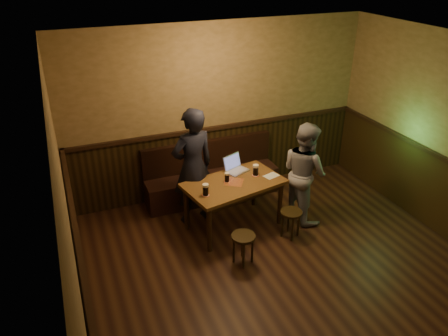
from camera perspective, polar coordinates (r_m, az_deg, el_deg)
room at (r=4.92m, az=11.31°, el=-5.00°), size 5.04×6.04×2.84m
bench at (r=7.22m, az=-1.66°, el=-1.54°), size 2.20×0.50×0.95m
pub_table at (r=6.29m, az=1.30°, el=-2.64°), size 1.53×1.06×0.75m
stool_left at (r=5.75m, az=2.53°, el=-9.48°), size 0.41×0.41×0.43m
stool_right at (r=6.31m, az=8.75°, el=-6.27°), size 0.38×0.38×0.42m
pint_left at (r=5.89m, az=-2.42°, el=-2.85°), size 0.11×0.11×0.17m
pint_mid at (r=6.22m, az=0.40°, el=-1.21°), size 0.09×0.09×0.14m
pint_right at (r=6.41m, az=4.16°, el=-0.27°), size 0.11×0.11×0.17m
laptop at (r=6.54m, az=1.44°, el=0.15°), size 0.41×0.37×0.23m
menu at (r=6.45m, az=6.20°, el=-1.01°), size 0.25×0.21×0.00m
person_suit at (r=6.35m, az=-4.09°, el=0.13°), size 0.72×0.54×1.80m
person_grey at (r=6.58m, az=10.44°, el=-0.52°), size 0.69×0.83×1.55m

